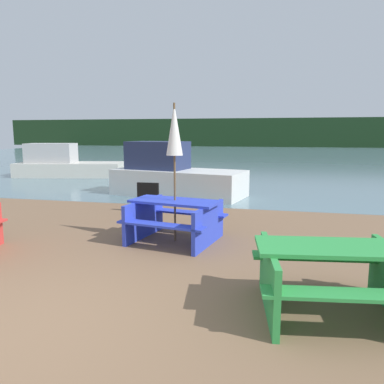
# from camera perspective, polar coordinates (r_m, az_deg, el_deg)

# --- Properties ---
(ground_plane) EXTENTS (60.00, 60.00, 0.00)m
(ground_plane) POSITION_cam_1_polar(r_m,az_deg,el_deg) (4.36, -25.97, -18.82)
(ground_plane) COLOR brown
(water) EXTENTS (60.00, 50.00, 0.00)m
(water) POSITION_cam_1_polar(r_m,az_deg,el_deg) (34.77, 8.86, 5.67)
(water) COLOR slate
(water) RESTS_ON ground_plane
(far_treeline) EXTENTS (80.00, 1.60, 4.00)m
(far_treeline) POSITION_cam_1_polar(r_m,az_deg,el_deg) (54.68, 10.49, 8.91)
(far_treeline) COLOR #193319
(far_treeline) RESTS_ON water
(picnic_table_green) EXTENTS (1.81, 1.59, 0.77)m
(picnic_table_green) POSITION_cam_1_polar(r_m,az_deg,el_deg) (4.43, 20.63, -11.44)
(picnic_table_green) COLOR green
(picnic_table_green) RESTS_ON ground_plane
(picnic_table_blue) EXTENTS (1.82, 1.65, 0.76)m
(picnic_table_blue) POSITION_cam_1_polar(r_m,az_deg,el_deg) (6.84, -2.61, -3.80)
(picnic_table_blue) COLOR blue
(picnic_table_blue) RESTS_ON ground_plane
(umbrella_white) EXTENTS (0.30, 0.30, 2.49)m
(umbrella_white) POSITION_cam_1_polar(r_m,az_deg,el_deg) (6.67, -2.70, 9.27)
(umbrella_white) COLOR brown
(umbrella_white) RESTS_ON ground_plane
(boat) EXTENTS (4.39, 2.52, 1.69)m
(boat) POSITION_cam_1_polar(r_m,az_deg,el_deg) (11.91, -2.87, 2.50)
(boat) COLOR silver
(boat) RESTS_ON water
(boat_second) EXTENTS (4.97, 2.62, 1.49)m
(boat_second) POSITION_cam_1_polar(r_m,az_deg,el_deg) (18.09, -18.81, 4.00)
(boat_second) COLOR beige
(boat_second) RESTS_ON water
(signboard) EXTENTS (0.55, 0.08, 0.75)m
(signboard) POSITION_cam_1_polar(r_m,az_deg,el_deg) (9.35, -6.70, -0.86)
(signboard) COLOR black
(signboard) RESTS_ON ground_plane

